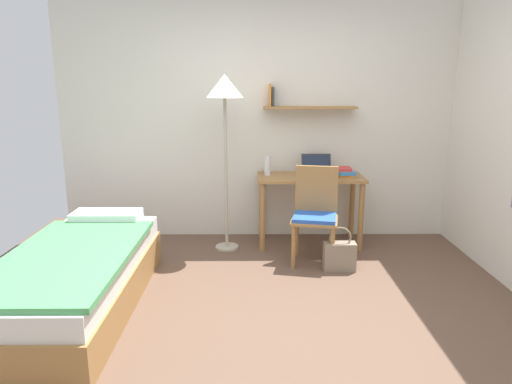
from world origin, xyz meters
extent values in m
plane|color=brown|center=(0.00, 0.00, 0.00)|extent=(5.28, 5.28, 0.00)
cube|color=silver|center=(0.00, 2.02, 1.30)|extent=(4.40, 0.05, 2.60)
cube|color=#9E703D|center=(0.46, 1.89, 1.42)|extent=(0.97, 0.22, 0.02)
cube|color=orange|center=(0.05, 1.92, 1.55)|extent=(0.02, 0.13, 0.23)
cube|color=#333338|center=(0.08, 1.92, 1.53)|extent=(0.02, 0.14, 0.20)
cube|color=#9E703D|center=(-1.46, 0.28, 0.14)|extent=(0.86, 1.98, 0.28)
cube|color=silver|center=(-1.46, 0.28, 0.36)|extent=(0.82, 1.92, 0.16)
cube|color=#4C9E5B|center=(-1.46, 0.16, 0.46)|extent=(0.87, 1.63, 0.04)
cube|color=white|center=(-1.46, 1.05, 0.49)|extent=(0.60, 0.28, 0.10)
cube|color=#9E703D|center=(0.46, 1.70, 0.72)|extent=(1.09, 0.52, 0.03)
cylinder|color=#9E703D|center=(-0.04, 1.49, 0.35)|extent=(0.06, 0.06, 0.71)
cylinder|color=#9E703D|center=(0.96, 1.49, 0.35)|extent=(0.06, 0.06, 0.71)
cylinder|color=#9E703D|center=(-0.04, 1.91, 0.35)|extent=(0.06, 0.06, 0.71)
cylinder|color=#9E703D|center=(0.96, 1.91, 0.35)|extent=(0.06, 0.06, 0.71)
cube|color=#9E703D|center=(0.44, 1.16, 0.42)|extent=(0.49, 0.46, 0.03)
cube|color=blue|center=(0.44, 1.16, 0.45)|extent=(0.45, 0.42, 0.04)
cube|color=#9E703D|center=(0.48, 1.33, 0.69)|extent=(0.40, 0.11, 0.44)
cylinder|color=#9E703D|center=(0.24, 1.04, 0.21)|extent=(0.04, 0.04, 0.41)
cylinder|color=#9E703D|center=(0.59, 0.97, 0.21)|extent=(0.04, 0.04, 0.41)
cylinder|color=#9E703D|center=(0.30, 1.35, 0.21)|extent=(0.04, 0.04, 0.41)
cylinder|color=#9E703D|center=(0.65, 1.28, 0.21)|extent=(0.04, 0.04, 0.41)
cylinder|color=#B2A893|center=(-0.40, 1.55, 0.01)|extent=(0.24, 0.24, 0.02)
cylinder|color=#B2A893|center=(-0.40, 1.55, 0.78)|extent=(0.03, 0.03, 1.51)
cone|color=silver|center=(-0.40, 1.55, 1.64)|extent=(0.36, 0.36, 0.22)
cube|color=black|center=(0.54, 1.75, 0.74)|extent=(0.31, 0.22, 0.01)
cube|color=black|center=(0.54, 1.82, 0.84)|extent=(0.31, 0.09, 0.20)
cube|color=black|center=(0.54, 1.82, 0.84)|extent=(0.28, 0.07, 0.16)
cylinder|color=silver|center=(0.02, 1.75, 0.84)|extent=(0.07, 0.07, 0.20)
cube|color=orange|center=(0.82, 1.69, 0.75)|extent=(0.14, 0.23, 0.03)
cube|color=#3384C6|center=(0.81, 1.69, 0.78)|extent=(0.20, 0.26, 0.03)
cube|color=#D13D38|center=(0.80, 1.69, 0.81)|extent=(0.16, 0.19, 0.03)
cube|color=gray|center=(0.66, 0.98, 0.13)|extent=(0.29, 0.13, 0.26)
torus|color=gray|center=(0.66, 0.98, 0.31)|extent=(0.20, 0.02, 0.20)
camera|label=1|loc=(-0.13, -2.90, 1.67)|focal=31.90mm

